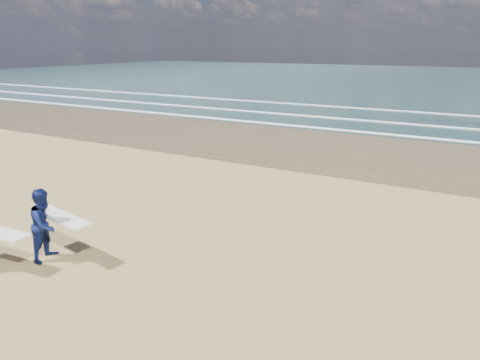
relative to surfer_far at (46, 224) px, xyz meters
The scene contains 1 object.
surfer_far is the anchor object (origin of this frame).
Camera 1 is at (10.31, -5.97, 5.65)m, focal length 32.00 mm.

